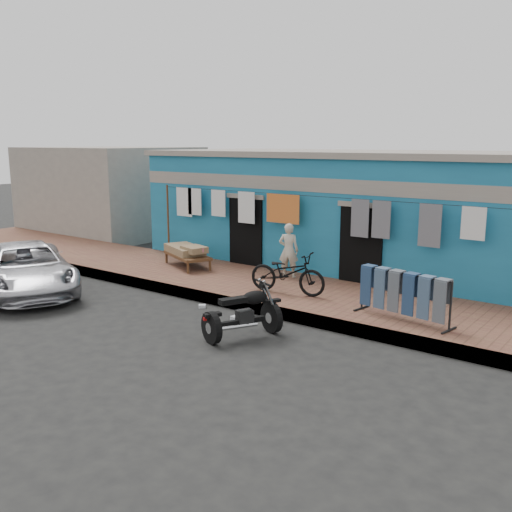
{
  "coord_description": "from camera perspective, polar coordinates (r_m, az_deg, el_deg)",
  "views": [
    {
      "loc": [
        7.35,
        -7.82,
        3.62
      ],
      "look_at": [
        0.0,
        2.0,
        1.15
      ],
      "focal_mm": 40.0,
      "sensor_mm": 36.0,
      "label": 1
    }
  ],
  "objects": [
    {
      "name": "car",
      "position": [
        14.91,
        -21.96,
        -1.09
      ],
      "size": [
        4.79,
        3.64,
        1.23
      ],
      "primitive_type": "imported",
      "rotation": [
        0.0,
        0.0,
        1.13
      ],
      "color": "silver",
      "rests_on": "ground"
    },
    {
      "name": "charpoy",
      "position": [
        15.69,
        -6.87,
        -0.0
      ],
      "size": [
        2.37,
        2.12,
        0.59
      ],
      "primitive_type": null,
      "rotation": [
        0.0,
        0.0,
        -0.41
      ],
      "color": "brown",
      "rests_on": "sidewalk"
    },
    {
      "name": "litter_b",
      "position": [
        11.51,
        2.22,
        -6.74
      ],
      "size": [
        0.19,
        0.2,
        0.08
      ],
      "primitive_type": "cube",
      "rotation": [
        0.0,
        0.0,
        0.89
      ],
      "color": "silver",
      "rests_on": "ground"
    },
    {
      "name": "jeans_rack",
      "position": [
        11.27,
        14.55,
        -3.8
      ],
      "size": [
        2.17,
        1.09,
        0.98
      ],
      "primitive_type": null,
      "rotation": [
        0.0,
        0.0,
        -0.17
      ],
      "color": "black",
      "rests_on": "sidewalk"
    },
    {
      "name": "curb",
      "position": [
        12.41,
        -1.25,
        -4.97
      ],
      "size": [
        28.0,
        0.1,
        0.25
      ],
      "primitive_type": "cube",
      "color": "gray",
      "rests_on": "ground"
    },
    {
      "name": "litter_a",
      "position": [
        12.73,
        -5.41,
        -5.02
      ],
      "size": [
        0.19,
        0.19,
        0.07
      ],
      "primitive_type": "cube",
      "rotation": [
        0.0,
        0.0,
        0.73
      ],
      "color": "silver",
      "rests_on": "ground"
    },
    {
      "name": "motorcycle",
      "position": [
        10.65,
        -1.37,
        -5.56
      ],
      "size": [
        1.74,
        2.01,
        1.03
      ],
      "primitive_type": null,
      "rotation": [
        0.0,
        0.0,
        -0.42
      ],
      "color": "black",
      "rests_on": "ground"
    },
    {
      "name": "sidewalk",
      "position": [
        13.54,
        2.54,
        -3.59
      ],
      "size": [
        28.0,
        3.0,
        0.25
      ],
      "primitive_type": "cube",
      "color": "brown",
      "rests_on": "ground"
    },
    {
      "name": "bicycle",
      "position": [
        12.8,
        3.17,
        -1.23
      ],
      "size": [
        1.87,
        0.9,
        1.16
      ],
      "primitive_type": "imported",
      "rotation": [
        0.0,
        0.0,
        1.73
      ],
      "color": "black",
      "rests_on": "sidewalk"
    },
    {
      "name": "clothesline",
      "position": [
        14.49,
        3.91,
        4.17
      ],
      "size": [
        10.06,
        0.06,
        2.1
      ],
      "color": "brown",
      "rests_on": "sidewalk"
    },
    {
      "name": "litter_c",
      "position": [
        11.84,
        -1.95,
        -6.2
      ],
      "size": [
        0.2,
        0.23,
        0.09
      ],
      "primitive_type": "cube",
      "rotation": [
        0.0,
        0.0,
        1.46
      ],
      "color": "silver",
      "rests_on": "ground"
    },
    {
      "name": "building",
      "position": [
        16.64,
        10.37,
        4.52
      ],
      "size": [
        12.2,
        5.2,
        3.36
      ],
      "color": "#1C658B",
      "rests_on": "ground"
    },
    {
      "name": "ground",
      "position": [
        11.33,
        -6.12,
        -7.32
      ],
      "size": [
        80.0,
        80.0,
        0.0
      ],
      "primitive_type": "plane",
      "color": "black",
      "rests_on": "ground"
    },
    {
      "name": "seated_person",
      "position": [
        14.31,
        3.28,
        0.57
      ],
      "size": [
        0.58,
        0.49,
        1.38
      ],
      "primitive_type": "imported",
      "rotation": [
        0.0,
        0.0,
        3.51
      ],
      "color": "beige",
      "rests_on": "sidewalk"
    },
    {
      "name": "neighbor_left",
      "position": [
        23.66,
        -14.31,
        6.38
      ],
      "size": [
        6.0,
        5.0,
        3.4
      ],
      "primitive_type": "cube",
      "color": "#9E9384",
      "rests_on": "ground"
    }
  ]
}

